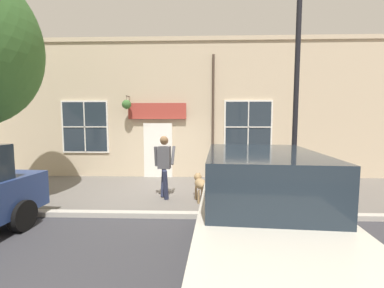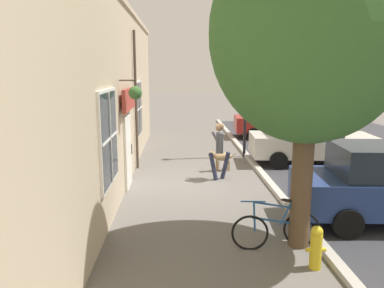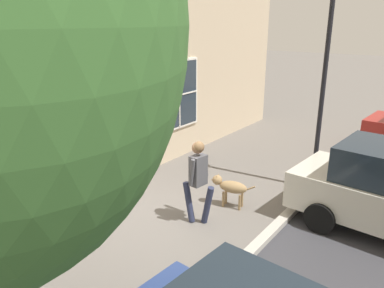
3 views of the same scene
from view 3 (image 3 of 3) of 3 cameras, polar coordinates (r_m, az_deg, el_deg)
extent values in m
plane|color=#66605B|center=(8.06, -3.95, -11.61)|extent=(90.00, 90.00, 0.00)
cube|color=#B2ADA3|center=(7.08, 9.00, -15.87)|extent=(0.20, 28.00, 0.12)
cube|color=#C6B293|center=(8.83, -16.18, 8.21)|extent=(0.30, 18.00, 5.15)
cube|color=white|center=(8.92, -15.99, -1.83)|extent=(0.10, 1.10, 2.10)
cube|color=#232D38|center=(8.92, -15.84, -2.17)|extent=(0.03, 0.90, 1.90)
cylinder|color=#47382D|center=(9.06, -13.90, -1.35)|extent=(0.03, 0.03, 0.30)
cube|color=#AD3D33|center=(8.46, -16.45, 7.61)|extent=(0.08, 2.20, 0.60)
cylinder|color=#47382D|center=(9.93, -6.74, 8.34)|extent=(0.09, 0.09, 4.63)
cylinder|color=#47382D|center=(7.69, -22.67, 10.07)|extent=(0.44, 0.04, 0.04)
cylinder|color=#47382D|center=(7.56, -21.78, 8.67)|extent=(0.01, 0.01, 0.34)
cone|color=#2D2823|center=(7.59, -21.59, 7.04)|extent=(0.32, 0.32, 0.18)
sphere|color=#3D6B33|center=(7.58, -21.67, 7.71)|extent=(0.34, 0.34, 0.34)
cube|color=white|center=(11.02, -2.15, 7.50)|extent=(0.08, 1.82, 2.02)
cube|color=#232D38|center=(11.01, -2.03, 7.49)|extent=(0.03, 1.70, 1.90)
cube|color=white|center=(10.99, -1.95, 7.48)|extent=(0.04, 0.04, 1.90)
cube|color=white|center=(10.99, -1.95, 7.48)|extent=(0.04, 1.70, 0.04)
cylinder|color=#282D47|center=(7.86, -0.48, -8.83)|extent=(0.32, 0.17, 0.86)
cylinder|color=#282D47|center=(7.74, 2.38, -9.29)|extent=(0.32, 0.17, 0.86)
cube|color=#4C4C51|center=(7.49, 0.97, -4.02)|extent=(0.26, 0.36, 0.62)
sphere|color=#936B4C|center=(7.34, 0.87, -0.57)|extent=(0.24, 0.24, 0.24)
sphere|color=brown|center=(7.31, 1.05, -0.45)|extent=(0.22, 0.22, 0.22)
cylinder|color=#4C4C51|center=(7.29, -0.02, -4.37)|extent=(0.17, 0.10, 0.57)
cylinder|color=#4C4C51|center=(7.69, 1.57, -2.99)|extent=(0.34, 0.12, 0.52)
ellipsoid|color=#997A51|center=(8.43, 6.29, -6.54)|extent=(0.69, 0.42, 0.27)
cylinder|color=#997A51|center=(8.54, 4.79, -8.40)|extent=(0.06, 0.06, 0.36)
cylinder|color=#997A51|center=(8.70, 5.20, -7.91)|extent=(0.06, 0.06, 0.36)
cylinder|color=#997A51|center=(8.44, 7.27, -8.85)|extent=(0.06, 0.06, 0.36)
cylinder|color=#997A51|center=(8.59, 7.64, -8.35)|extent=(0.06, 0.06, 0.36)
sphere|color=#997A51|center=(8.50, 3.87, -5.48)|extent=(0.22, 0.22, 0.22)
cone|color=#997A51|center=(8.55, 3.18, -5.49)|extent=(0.12, 0.11, 0.09)
cone|color=#997A51|center=(8.42, 3.83, -4.97)|extent=(0.06, 0.06, 0.07)
cone|color=#997A51|center=(8.50, 4.07, -4.72)|extent=(0.06, 0.06, 0.07)
cylinder|color=#997A51|center=(8.31, 8.93, -6.67)|extent=(0.21, 0.08, 0.14)
cylinder|color=black|center=(9.45, 22.98, -6.32)|extent=(0.63, 0.22, 0.62)
cylinder|color=black|center=(7.93, 18.92, -10.62)|extent=(0.63, 0.22, 0.62)
cylinder|color=black|center=(9.26, 19.39, 8.47)|extent=(0.11, 0.11, 5.19)
camera|label=1|loc=(7.56, 58.53, -4.56)|focal=24.00mm
camera|label=2|loc=(7.72, -97.84, -7.94)|focal=35.00mm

